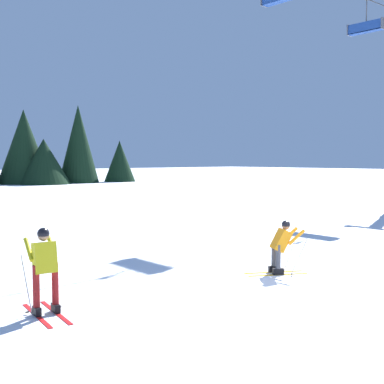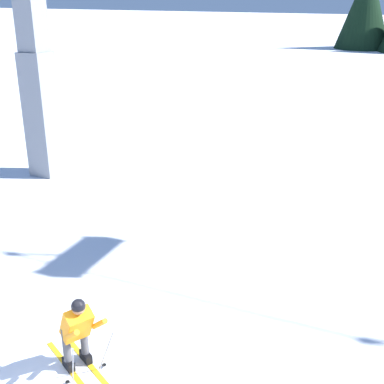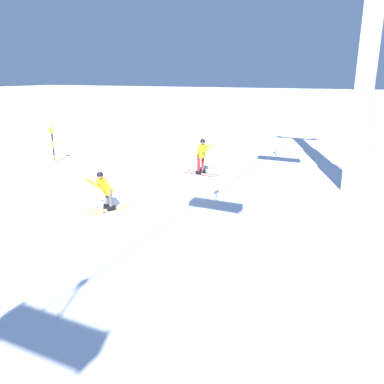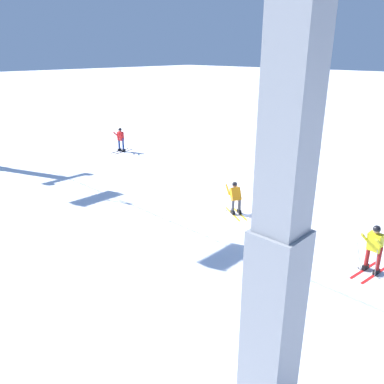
% 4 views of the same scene
% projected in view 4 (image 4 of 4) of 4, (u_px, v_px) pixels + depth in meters
% --- Properties ---
extents(ground_plane, '(260.00, 260.00, 0.00)m').
position_uv_depth(ground_plane, '(246.00, 206.00, 17.76)').
color(ground_plane, white).
extents(skier_carving_main, '(1.61, 1.23, 1.52)m').
position_uv_depth(skier_carving_main, '(235.00, 196.00, 16.71)').
color(skier_carving_main, yellow).
rests_on(skier_carving_main, ground_plane).
extents(lift_tower_near, '(0.84, 3.01, 12.49)m').
position_uv_depth(lift_tower_near, '(287.00, 160.00, 5.85)').
color(lift_tower_near, gray).
rests_on(lift_tower_near, ground_plane).
extents(skier_distant_uphill, '(0.76, 1.81, 1.71)m').
position_uv_depth(skier_distant_uphill, '(374.00, 246.00, 12.07)').
color(skier_distant_uphill, red).
rests_on(skier_distant_uphill, ground_plane).
extents(skier_distant_downhill, '(0.77, 1.81, 1.71)m').
position_uv_depth(skier_distant_downhill, '(120.00, 138.00, 26.92)').
color(skier_distant_downhill, black).
rests_on(skier_distant_downhill, ground_plane).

